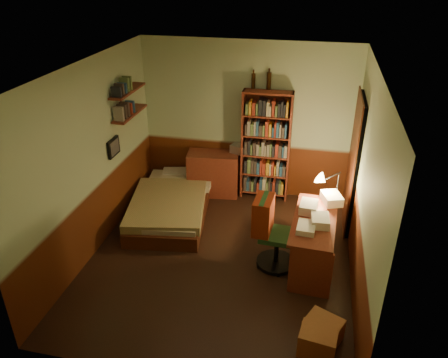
% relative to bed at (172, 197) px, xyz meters
% --- Properties ---
extents(floor, '(3.50, 4.00, 0.02)m').
position_rel_bed_xyz_m(floor, '(1.02, -0.97, -0.31)').
color(floor, black).
rests_on(floor, ground).
extents(ceiling, '(3.50, 4.00, 0.02)m').
position_rel_bed_xyz_m(ceiling, '(1.02, -0.97, 2.31)').
color(ceiling, silver).
rests_on(ceiling, wall_back).
extents(wall_back, '(3.50, 0.02, 2.60)m').
position_rel_bed_xyz_m(wall_back, '(1.02, 1.04, 1.00)').
color(wall_back, '#A2B990').
rests_on(wall_back, ground).
extents(wall_left, '(0.02, 4.00, 2.60)m').
position_rel_bed_xyz_m(wall_left, '(-0.74, -0.97, 1.00)').
color(wall_left, '#A2B990').
rests_on(wall_left, ground).
extents(wall_right, '(0.02, 4.00, 2.60)m').
position_rel_bed_xyz_m(wall_right, '(2.78, -0.97, 1.00)').
color(wall_right, '#A2B990').
rests_on(wall_right, ground).
extents(wall_front, '(3.50, 0.02, 2.60)m').
position_rel_bed_xyz_m(wall_front, '(1.02, -2.98, 1.00)').
color(wall_front, '#A2B990').
rests_on(wall_front, ground).
extents(doorway, '(0.06, 0.90, 2.00)m').
position_rel_bed_xyz_m(doorway, '(2.74, 0.33, 0.70)').
color(doorway, black).
rests_on(doorway, ground).
extents(door_trim, '(0.02, 0.98, 2.08)m').
position_rel_bed_xyz_m(door_trim, '(2.70, 0.33, 0.70)').
color(door_trim, '#3C190D').
rests_on(door_trim, ground).
extents(bed, '(1.34, 2.13, 0.60)m').
position_rel_bed_xyz_m(bed, '(0.00, 0.00, 0.00)').
color(bed, olive).
rests_on(bed, ground).
extents(dresser, '(0.90, 0.53, 0.76)m').
position_rel_bed_xyz_m(dresser, '(0.49, 0.79, 0.08)').
color(dresser, maroon).
rests_on(dresser, ground).
extents(mini_stereo, '(0.32, 0.28, 0.14)m').
position_rel_bed_xyz_m(mini_stereo, '(0.92, 0.92, 0.53)').
color(mini_stereo, '#B2B2B7').
rests_on(mini_stereo, dresser).
extents(bookshelf, '(0.80, 0.26, 1.86)m').
position_rel_bed_xyz_m(bookshelf, '(1.36, 0.88, 0.63)').
color(bookshelf, maroon).
rests_on(bookshelf, ground).
extents(bottle_left, '(0.08, 0.08, 0.24)m').
position_rel_bed_xyz_m(bottle_left, '(1.11, 0.99, 1.68)').
color(bottle_left, black).
rests_on(bottle_left, bookshelf).
extents(bottle_right, '(0.08, 0.08, 0.27)m').
position_rel_bed_xyz_m(bottle_right, '(1.35, 0.99, 1.69)').
color(bottle_right, black).
rests_on(bottle_right, bookshelf).
extents(desk, '(0.61, 1.33, 0.70)m').
position_rel_bed_xyz_m(desk, '(2.24, -0.82, 0.05)').
color(desk, maroon).
rests_on(desk, ground).
extents(paper_stack, '(0.32, 0.38, 0.13)m').
position_rel_bed_xyz_m(paper_stack, '(2.44, -0.33, 0.47)').
color(paper_stack, silver).
rests_on(paper_stack, desk).
extents(desk_lamp, '(0.19, 0.19, 0.54)m').
position_rel_bed_xyz_m(desk_lamp, '(2.51, -0.17, 0.67)').
color(desk_lamp, black).
rests_on(desk_lamp, desk).
extents(office_chair, '(0.51, 0.46, 0.98)m').
position_rel_bed_xyz_m(office_chair, '(1.78, -0.95, 0.19)').
color(office_chair, '#234D24').
rests_on(office_chair, ground).
extents(red_jacket, '(0.28, 0.44, 0.49)m').
position_rel_bed_xyz_m(red_jacket, '(1.76, -0.75, 0.92)').
color(red_jacket, '#9C2E15').
rests_on(red_jacket, office_chair).
extents(wall_shelf_lower, '(0.20, 0.90, 0.03)m').
position_rel_bed_xyz_m(wall_shelf_lower, '(-0.62, 0.13, 1.30)').
color(wall_shelf_lower, maroon).
rests_on(wall_shelf_lower, wall_left).
extents(wall_shelf_upper, '(0.20, 0.90, 0.03)m').
position_rel_bed_xyz_m(wall_shelf_upper, '(-0.62, 0.13, 1.65)').
color(wall_shelf_upper, maroon).
rests_on(wall_shelf_upper, wall_left).
extents(framed_picture, '(0.04, 0.32, 0.26)m').
position_rel_bed_xyz_m(framed_picture, '(-0.70, -0.37, 0.95)').
color(framed_picture, black).
rests_on(framed_picture, wall_left).
extents(cardboard_box_a, '(0.42, 0.35, 0.28)m').
position_rel_bed_xyz_m(cardboard_box_a, '(2.37, -2.32, -0.16)').
color(cardboard_box_a, '#A86A3F').
rests_on(cardboard_box_a, ground).
extents(cardboard_box_b, '(0.47, 0.44, 0.26)m').
position_rel_bed_xyz_m(cardboard_box_b, '(2.42, -2.13, -0.17)').
color(cardboard_box_b, '#A86A3F').
rests_on(cardboard_box_b, ground).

